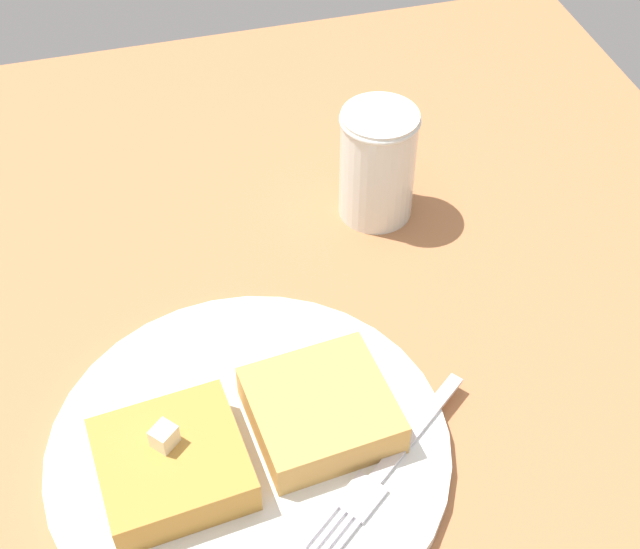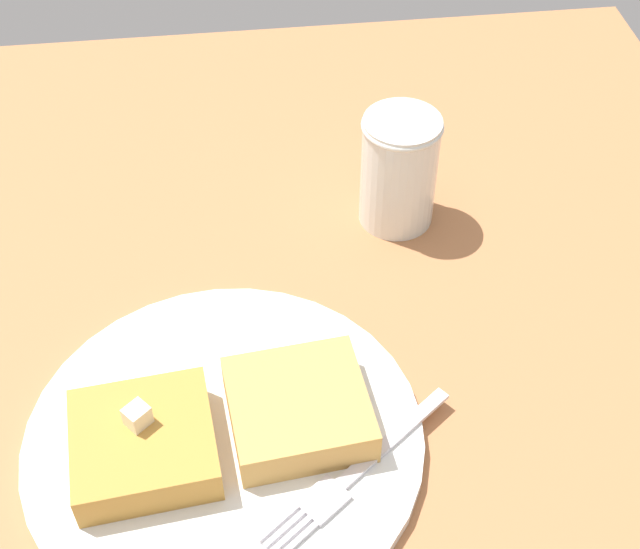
% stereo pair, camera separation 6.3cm
% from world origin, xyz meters
% --- Properties ---
extents(table_surface, '(1.04, 1.04, 0.02)m').
position_xyz_m(table_surface, '(0.00, 0.00, 0.01)').
color(table_surface, '#A76B41').
rests_on(table_surface, ground).
extents(plate, '(0.26, 0.26, 0.01)m').
position_xyz_m(plate, '(0.07, 0.01, 0.03)').
color(plate, silver).
rests_on(plate, table_surface).
extents(toast_slice_left, '(0.10, 0.09, 0.03)m').
position_xyz_m(toast_slice_left, '(0.02, 0.00, 0.04)').
color(toast_slice_left, '#B98336').
rests_on(toast_slice_left, plate).
extents(toast_slice_middle, '(0.10, 0.09, 0.03)m').
position_xyz_m(toast_slice_middle, '(0.12, 0.01, 0.04)').
color(toast_slice_middle, tan).
rests_on(toast_slice_middle, plate).
extents(butter_pat_primary, '(0.02, 0.02, 0.01)m').
position_xyz_m(butter_pat_primary, '(0.02, 0.01, 0.06)').
color(butter_pat_primary, '#F8ECCB').
rests_on(butter_pat_primary, toast_slice_left).
extents(fork, '(0.14, 0.11, 0.00)m').
position_xyz_m(fork, '(0.15, -0.03, 0.03)').
color(fork, silver).
rests_on(fork, plate).
extents(syrup_jar, '(0.06, 0.06, 0.10)m').
position_xyz_m(syrup_jar, '(0.22, 0.21, 0.06)').
color(syrup_jar, '#542611').
rests_on(syrup_jar, table_surface).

